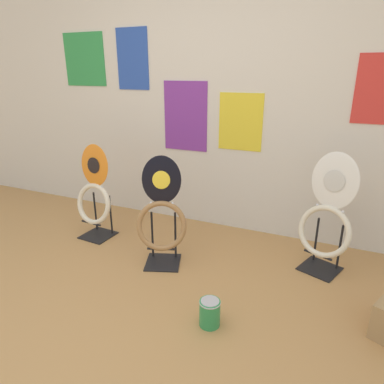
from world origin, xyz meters
TOP-DOWN VIEW (x-y plane):
  - ground_plane at (0.00, 0.00)m, footprint 14.00×14.00m
  - wall_back at (-0.00, 2.00)m, footprint 8.00×0.07m
  - toilet_seat_display_white_plain at (1.17, 1.49)m, footprint 0.44×0.36m
  - toilet_seat_display_orange_sun at (-0.85, 1.25)m, footprint 0.40×0.30m
  - toilet_seat_display_jazz_black at (-0.04, 1.07)m, footprint 0.44×0.36m
  - paint_can at (0.58, 0.54)m, footprint 0.14×0.14m

SIDE VIEW (x-z plane):
  - ground_plane at x=0.00m, z-range 0.00..0.00m
  - paint_can at x=0.58m, z-range 0.01..0.18m
  - toilet_seat_display_jazz_black at x=-0.04m, z-range -0.05..0.86m
  - toilet_seat_display_orange_sun at x=-0.85m, z-range -0.04..0.85m
  - toilet_seat_display_white_plain at x=1.17m, z-range -0.05..0.91m
  - wall_back at x=0.00m, z-range 0.00..2.60m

